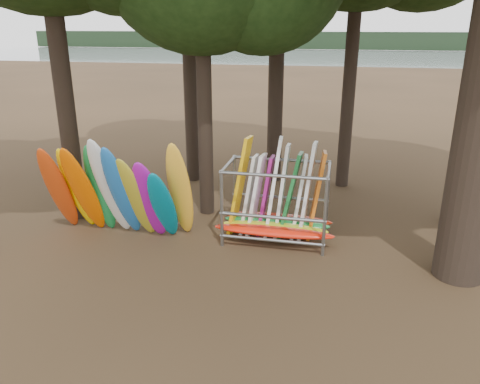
# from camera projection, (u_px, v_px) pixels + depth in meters

# --- Properties ---
(ground) EXTENTS (120.00, 120.00, 0.00)m
(ground) POSITION_uv_depth(u_px,v_px,m) (240.00, 266.00, 11.51)
(ground) COLOR #47331E
(ground) RESTS_ON ground
(lake) EXTENTS (160.00, 160.00, 0.00)m
(lake) POSITION_uv_depth(u_px,v_px,m) (330.00, 66.00, 66.67)
(lake) COLOR gray
(lake) RESTS_ON ground
(far_shore) EXTENTS (160.00, 4.00, 4.00)m
(far_shore) POSITION_uv_depth(u_px,v_px,m) (338.00, 41.00, 111.96)
(far_shore) COLOR black
(far_shore) RESTS_ON ground
(kayak_row) EXTENTS (4.17, 1.98, 3.11)m
(kayak_row) POSITION_uv_depth(u_px,v_px,m) (118.00, 193.00, 12.55)
(kayak_row) COLOR #BF390D
(kayak_row) RESTS_ON ground
(storage_rack) EXTENTS (3.25, 1.50, 2.85)m
(storage_rack) POSITION_uv_depth(u_px,v_px,m) (276.00, 205.00, 12.70)
(storage_rack) COLOR gray
(storage_rack) RESTS_ON ground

